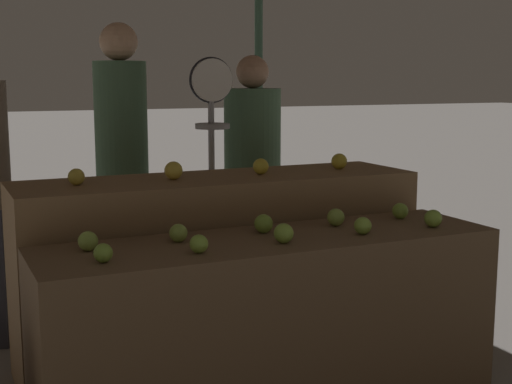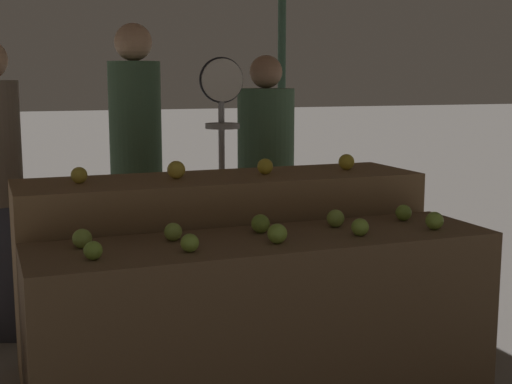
# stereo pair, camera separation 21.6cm
# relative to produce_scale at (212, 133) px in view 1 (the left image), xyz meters

# --- Properties ---
(display_counter_front) EXTENTS (2.01, 0.55, 0.76)m
(display_counter_front) POSITION_rel_produce_scale_xyz_m (-0.19, -1.19, -0.74)
(display_counter_front) COLOR brown
(display_counter_front) RESTS_ON ground_plane
(display_counter_back) EXTENTS (2.01, 0.55, 0.95)m
(display_counter_back) POSITION_rel_produce_scale_xyz_m (-0.19, -0.59, -0.65)
(display_counter_back) COLOR olive
(display_counter_back) RESTS_ON ground_plane
(apple_front_0) EXTENTS (0.07, 0.07, 0.07)m
(apple_front_0) POSITION_rel_produce_scale_xyz_m (-0.94, -1.29, -0.32)
(apple_front_0) COLOR #7AA338
(apple_front_0) RESTS_ON display_counter_front
(apple_front_1) EXTENTS (0.07, 0.07, 0.07)m
(apple_front_1) POSITION_rel_produce_scale_xyz_m (-0.57, -1.31, -0.32)
(apple_front_1) COLOR #84AD3D
(apple_front_1) RESTS_ON display_counter_front
(apple_front_2) EXTENTS (0.08, 0.08, 0.08)m
(apple_front_2) POSITION_rel_produce_scale_xyz_m (-0.20, -1.29, -0.32)
(apple_front_2) COLOR #84AD3D
(apple_front_2) RESTS_ON display_counter_front
(apple_front_3) EXTENTS (0.08, 0.08, 0.08)m
(apple_front_3) POSITION_rel_produce_scale_xyz_m (0.19, -1.29, -0.32)
(apple_front_3) COLOR #84AD3D
(apple_front_3) RESTS_ON display_counter_front
(apple_front_4) EXTENTS (0.08, 0.08, 0.08)m
(apple_front_4) POSITION_rel_produce_scale_xyz_m (0.57, -1.30, -0.32)
(apple_front_4) COLOR #84AD3D
(apple_front_4) RESTS_ON display_counter_front
(apple_front_5) EXTENTS (0.08, 0.08, 0.08)m
(apple_front_5) POSITION_rel_produce_scale_xyz_m (-0.95, -1.09, -0.32)
(apple_front_5) COLOR #8EB247
(apple_front_5) RESTS_ON display_counter_front
(apple_front_6) EXTENTS (0.08, 0.08, 0.08)m
(apple_front_6) POSITION_rel_produce_scale_xyz_m (-0.58, -1.09, -0.32)
(apple_front_6) COLOR #8EB247
(apple_front_6) RESTS_ON display_counter_front
(apple_front_7) EXTENTS (0.08, 0.08, 0.08)m
(apple_front_7) POSITION_rel_produce_scale_xyz_m (-0.19, -1.08, -0.32)
(apple_front_7) COLOR #7AA338
(apple_front_7) RESTS_ON display_counter_front
(apple_front_8) EXTENTS (0.08, 0.08, 0.08)m
(apple_front_8) POSITION_rel_produce_scale_xyz_m (0.18, -1.09, -0.32)
(apple_front_8) COLOR #8EB247
(apple_front_8) RESTS_ON display_counter_front
(apple_front_9) EXTENTS (0.08, 0.08, 0.08)m
(apple_front_9) POSITION_rel_produce_scale_xyz_m (0.55, -1.07, -0.32)
(apple_front_9) COLOR #7AA338
(apple_front_9) RESTS_ON display_counter_front
(apple_back_0) EXTENTS (0.08, 0.08, 0.08)m
(apple_back_0) POSITION_rel_produce_scale_xyz_m (-0.89, -0.58, -0.13)
(apple_back_0) COLOR gold
(apple_back_0) RESTS_ON display_counter_back
(apple_back_1) EXTENTS (0.09, 0.09, 0.09)m
(apple_back_1) POSITION_rel_produce_scale_xyz_m (-0.43, -0.59, -0.13)
(apple_back_1) COLOR yellow
(apple_back_1) RESTS_ON display_counter_back
(apple_back_2) EXTENTS (0.08, 0.08, 0.08)m
(apple_back_2) POSITION_rel_produce_scale_xyz_m (0.03, -0.59, -0.13)
(apple_back_2) COLOR gold
(apple_back_2) RESTS_ON display_counter_back
(apple_back_3) EXTENTS (0.09, 0.09, 0.09)m
(apple_back_3) POSITION_rel_produce_scale_xyz_m (0.50, -0.58, -0.13)
(apple_back_3) COLOR gold
(apple_back_3) RESTS_ON display_counter_back
(produce_scale) EXTENTS (0.26, 0.20, 1.56)m
(produce_scale) POSITION_rel_produce_scale_xyz_m (0.00, 0.00, 0.00)
(produce_scale) COLOR #99999E
(produce_scale) RESTS_ON ground_plane
(person_vendor_at_scale) EXTENTS (0.47, 0.47, 1.58)m
(person_vendor_at_scale) POSITION_rel_produce_scale_xyz_m (0.39, 0.29, -0.22)
(person_vendor_at_scale) COLOR #2D2D38
(person_vendor_at_scale) RESTS_ON ground_plane
(person_customer_right) EXTENTS (0.36, 0.36, 1.77)m
(person_customer_right) POSITION_rel_produce_scale_xyz_m (-0.40, 0.53, -0.08)
(person_customer_right) COLOR #2D2D38
(person_customer_right) RESTS_ON ground_plane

